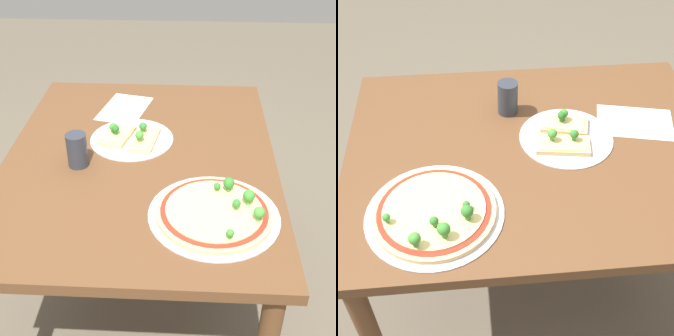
% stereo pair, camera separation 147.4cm
% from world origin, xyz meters
% --- Properties ---
extents(ground_plane, '(8.00, 8.00, 0.00)m').
position_xyz_m(ground_plane, '(0.00, 0.00, 0.00)').
color(ground_plane, brown).
extents(dining_table, '(1.18, 0.92, 0.73)m').
position_xyz_m(dining_table, '(0.00, 0.00, 0.64)').
color(dining_table, brown).
rests_on(dining_table, ground_plane).
extents(pizza_tray_whole, '(0.38, 0.38, 0.07)m').
position_xyz_m(pizza_tray_whole, '(0.31, 0.25, 0.75)').
color(pizza_tray_whole, silver).
rests_on(pizza_tray_whole, dining_table).
extents(pizza_tray_slice, '(0.30, 0.30, 0.07)m').
position_xyz_m(pizza_tray_slice, '(-0.10, -0.04, 0.75)').
color(pizza_tray_slice, silver).
rests_on(pizza_tray_slice, dining_table).
extents(drinking_cup, '(0.07, 0.07, 0.11)m').
position_xyz_m(drinking_cup, '(0.07, -0.20, 0.79)').
color(drinking_cup, '#2D333D').
rests_on(drinking_cup, dining_table).
extents(paper_menu, '(0.28, 0.22, 0.00)m').
position_xyz_m(paper_menu, '(-0.35, -0.10, 0.73)').
color(paper_menu, white).
rests_on(paper_menu, dining_table).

